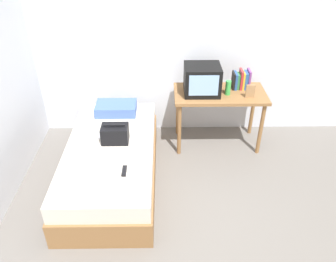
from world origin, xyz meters
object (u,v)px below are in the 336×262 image
(tv, at_px, (202,80))
(handbag, at_px, (115,134))
(bed, at_px, (112,163))
(magazine, at_px, (100,167))
(pillow, at_px, (116,108))
(remote_dark, at_px, (124,171))
(remote_silver, at_px, (99,135))
(water_bottle, at_px, (228,88))
(book_row, at_px, (241,80))
(desk, at_px, (219,99))
(picture_frame, at_px, (250,91))

(tv, relative_size, handbag, 1.47)
(bed, height_order, magazine, magazine)
(bed, relative_size, pillow, 3.90)
(magazine, bearing_deg, pillow, 87.55)
(remote_dark, relative_size, remote_silver, 1.08)
(water_bottle, relative_size, book_row, 0.73)
(book_row, bearing_deg, pillow, -174.47)
(magazine, bearing_deg, desk, 39.73)
(handbag, xyz_separation_m, magazine, (-0.11, -0.47, -0.10))
(picture_frame, relative_size, pillow, 0.33)
(bed, bearing_deg, desk, 29.54)
(pillow, bearing_deg, bed, -89.63)
(water_bottle, height_order, remote_dark, water_bottle)
(bed, xyz_separation_m, book_row, (1.60, 0.88, 0.63))
(magazine, xyz_separation_m, remote_dark, (0.26, -0.07, 0.01))
(remote_silver, bearing_deg, handbag, -26.98)
(remote_silver, bearing_deg, picture_frame, 13.57)
(desk, bearing_deg, tv, -178.65)
(water_bottle, relative_size, remote_dark, 1.16)
(handbag, height_order, remote_dark, handbag)
(bed, distance_m, handbag, 0.37)
(tv, xyz_separation_m, pillow, (-1.09, -0.02, -0.38))
(tv, distance_m, magazine, 1.67)
(picture_frame, relative_size, remote_silver, 1.16)
(tv, xyz_separation_m, picture_frame, (0.58, -0.13, -0.10))
(remote_dark, height_order, remote_silver, same)
(desk, xyz_separation_m, water_bottle, (0.08, -0.05, 0.19))
(picture_frame, bearing_deg, desk, 158.00)
(desk, xyz_separation_m, handbag, (-1.26, -0.68, -0.07))
(book_row, relative_size, handbag, 0.83)
(handbag, height_order, magazine, handbag)
(tv, relative_size, book_row, 1.78)
(pillow, bearing_deg, desk, 1.16)
(desk, xyz_separation_m, tv, (-0.24, -0.01, 0.28))
(water_bottle, xyz_separation_m, remote_dark, (-1.20, -1.16, -0.35))
(bed, distance_m, remote_dark, 0.58)
(pillow, xyz_separation_m, remote_dark, (0.21, -1.19, -0.05))
(book_row, relative_size, remote_dark, 1.59)
(water_bottle, bearing_deg, picture_frame, -18.19)
(desk, distance_m, book_row, 0.37)
(bed, distance_m, water_bottle, 1.69)
(pillow, bearing_deg, picture_frame, -3.82)
(tv, xyz_separation_m, handbag, (-1.03, -0.67, -0.35))
(book_row, relative_size, remote_silver, 1.72)
(remote_silver, bearing_deg, remote_dark, -61.45)
(desk, bearing_deg, remote_dark, -132.52)
(water_bottle, height_order, pillow, water_bottle)
(bed, relative_size, book_row, 8.07)
(tv, height_order, pillow, tv)
(bed, xyz_separation_m, pillow, (-0.00, 0.72, 0.32))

